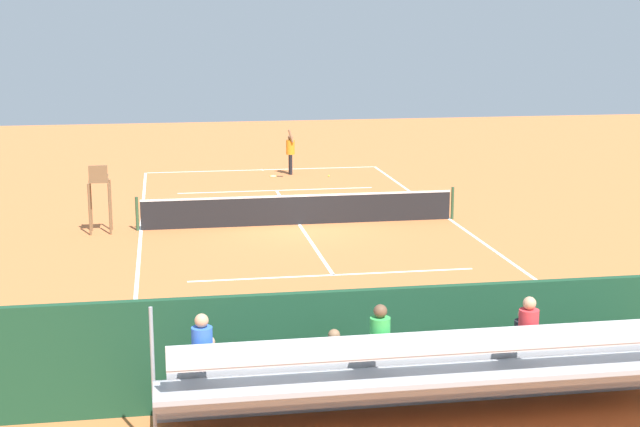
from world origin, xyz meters
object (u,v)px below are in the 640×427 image
bleacher_stand (432,374)px  tennis_player (290,150)px  tennis_racket (274,176)px  equipment_bag (387,375)px  tennis_ball_near (329,176)px  umpire_chair (99,191)px  tennis_net (299,209)px  courtside_bench (498,346)px

bleacher_stand → tennis_player: 25.05m
bleacher_stand → tennis_racket: (-0.39, -24.56, -0.93)m
equipment_bag → tennis_ball_near: (-2.89, -22.19, -0.15)m
equipment_bag → umpire_chair: bearing=-66.1°
tennis_racket → bleacher_stand: bearing=89.1°
tennis_ball_near → tennis_net: bearing=73.9°
umpire_chair → tennis_net: bearing=-178.4°
equipment_bag → tennis_player: (-1.40, -23.06, 0.84)m
tennis_net → tennis_racket: 9.22m
umpire_chair → tennis_player: bearing=-126.4°
bleacher_stand → tennis_racket: bleacher_stand is taller
equipment_bag → tennis_racket: equipment_bag is taller
tennis_racket → tennis_ball_near: bearing=169.7°
bleacher_stand → tennis_player: (-1.15, -25.02, 0.07)m
bleacher_stand → tennis_ball_near: size_ratio=137.27×
umpire_chair → equipment_bag: (-5.85, 13.23, -1.13)m
umpire_chair → tennis_player: 12.22m
tennis_net → tennis_ball_near: (-2.54, -8.79, -0.47)m
tennis_net → umpire_chair: size_ratio=4.81×
tennis_net → tennis_player: tennis_player is taller
bleacher_stand → courtside_bench: (-1.91, -2.09, -0.38)m
tennis_player → tennis_net: bearing=83.8°
tennis_net → tennis_ball_near: size_ratio=156.06×
courtside_bench → equipment_bag: size_ratio=2.00×
tennis_player → courtside_bench: bearing=91.9°
equipment_bag → tennis_ball_near: bearing=-97.4°
umpire_chair → tennis_player: umpire_chair is taller
equipment_bag → tennis_player: size_ratio=0.47×
courtside_bench → tennis_player: tennis_player is taller
tennis_racket → tennis_net: bearing=88.3°
tennis_net → courtside_bench: tennis_net is taller
tennis_net → equipment_bag: tennis_net is taller
courtside_bench → tennis_racket: size_ratio=3.08×
umpire_chair → tennis_ball_near: 12.58m
bleacher_stand → tennis_ball_near: bearing=-96.2°
tennis_net → bleacher_stand: (0.11, 15.36, 0.44)m
bleacher_stand → tennis_ball_near: 24.31m
bleacher_stand → tennis_player: size_ratio=4.70×
tennis_ball_near → umpire_chair: bearing=45.7°
bleacher_stand → courtside_bench: size_ratio=5.03×
bleacher_stand → umpire_chair: 16.37m
bleacher_stand → tennis_racket: bearing=-90.9°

